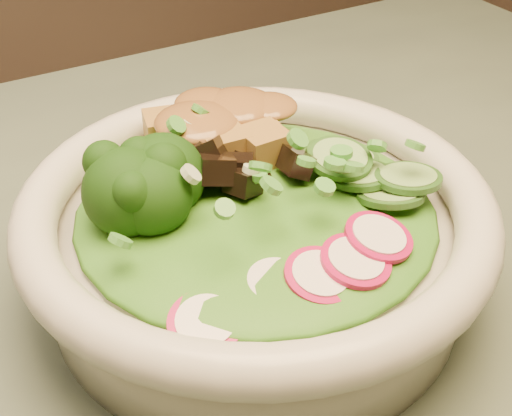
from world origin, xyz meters
TOP-DOWN VIEW (x-y plane):
  - salad_bowl at (0.07, 0.01)m, footprint 0.29×0.29m
  - lettuce_bed at (0.07, 0.01)m, footprint 0.22×0.22m
  - broccoli_florets at (0.00, 0.01)m, footprint 0.09×0.08m
  - radish_slices at (0.07, -0.06)m, footprint 0.12×0.04m
  - cucumber_slices at (0.14, -0.00)m, footprint 0.08×0.08m
  - mushroom_heap at (0.07, 0.02)m, footprint 0.08×0.08m
  - tofu_cubes at (0.08, 0.07)m, footprint 0.10×0.07m
  - peanut_sauce at (0.08, 0.07)m, footprint 0.08×0.06m
  - scallion_garnish at (0.07, 0.01)m, footprint 0.21×0.21m

SIDE VIEW (x-z plane):
  - salad_bowl at x=0.07m, z-range 0.75..0.83m
  - lettuce_bed at x=0.07m, z-range 0.80..0.83m
  - radish_slices at x=0.07m, z-range 0.81..0.83m
  - cucumber_slices at x=0.14m, z-range 0.81..0.85m
  - tofu_cubes at x=0.08m, z-range 0.81..0.85m
  - mushroom_heap at x=0.07m, z-range 0.81..0.85m
  - broccoli_florets at x=0.00m, z-range 0.81..0.86m
  - scallion_garnish at x=0.07m, z-range 0.83..0.85m
  - peanut_sauce at x=0.08m, z-range 0.83..0.85m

